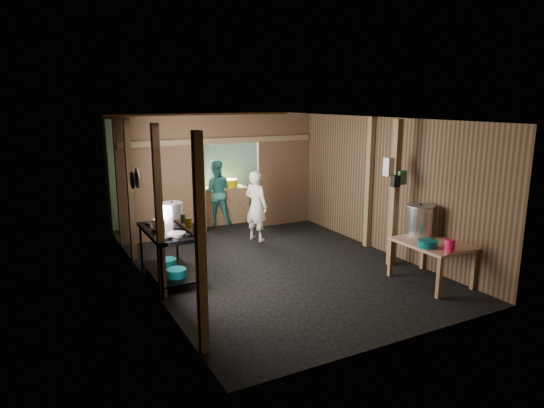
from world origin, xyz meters
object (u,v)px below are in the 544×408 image
gas_range (170,255)px  cook (256,206)px  stove_pot_large (172,213)px  stock_pot (420,221)px  prep_table (431,263)px  yellow_tub (230,183)px  pink_bucket (450,245)px

gas_range → cook: cook is taller
stove_pot_large → stock_pot: (3.66, -2.03, -0.11)m
prep_table → stove_pot_large: size_ratio=3.07×
stock_pot → prep_table: bearing=-106.3°
yellow_tub → stove_pot_large: bearing=-129.0°
gas_range → stove_pot_large: bearing=66.4°
prep_table → stove_pot_large: bearing=145.4°
yellow_tub → prep_table: bearing=-75.9°
stock_pot → gas_range: bearing=156.8°
yellow_tub → stock_pot: bearing=-73.4°
pink_bucket → stove_pot_large: bearing=140.0°
gas_range → pink_bucket: size_ratio=8.20×
stove_pot_large → cook: cook is taller
stock_pot → yellow_tub: (-1.43, 4.79, 0.02)m
gas_range → pink_bucket: (3.61, -2.50, 0.33)m
pink_bucket → stock_pot: bearing=75.3°
pink_bucket → yellow_tub: yellow_tub is taller
yellow_tub → gas_range: bearing=-127.4°
yellow_tub → cook: (-0.14, -1.72, -0.20)m
prep_table → cook: bearing=112.7°
pink_bucket → yellow_tub: size_ratio=0.52×
stock_pot → cook: size_ratio=0.37×
prep_table → cook: (-1.45, 3.48, 0.40)m
yellow_tub → cook: size_ratio=0.23×
stove_pot_large → yellow_tub: stove_pot_large is taller
stove_pot_large → pink_bucket: stove_pot_large is taller
stove_pot_large → yellow_tub: 3.55m
stock_pot → pink_bucket: bearing=-104.7°
stove_pot_large → stock_pot: stove_pot_large is taller
prep_table → pink_bucket: bearing=-103.3°
gas_range → cook: 2.69m
stove_pot_large → cook: 2.35m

